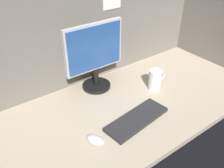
% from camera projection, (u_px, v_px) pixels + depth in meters
% --- Properties ---
extents(ground_plane, '(1.80, 0.80, 0.03)m').
position_uv_depth(ground_plane, '(125.00, 105.00, 1.42)').
color(ground_plane, tan).
extents(cubicle_wall_back, '(1.80, 0.06, 0.69)m').
position_uv_depth(cubicle_wall_back, '(88.00, 28.00, 1.47)').
color(cubicle_wall_back, slate).
rests_on(cubicle_wall_back, ground_plane).
extents(monitor, '(0.38, 0.18, 0.42)m').
position_uv_depth(monitor, '(95.00, 55.00, 1.43)').
color(monitor, black).
rests_on(monitor, ground_plane).
extents(keyboard, '(0.38, 0.18, 0.02)m').
position_uv_depth(keyboard, '(137.00, 119.00, 1.28)').
color(keyboard, '#262628').
rests_on(keyboard, ground_plane).
extents(mouse, '(0.09, 0.11, 0.03)m').
position_uv_depth(mouse, '(96.00, 140.00, 1.14)').
color(mouse, silver).
rests_on(mouse, ground_plane).
extents(mug_ceramic_white, '(0.12, 0.08, 0.13)m').
position_uv_depth(mug_ceramic_white, '(155.00, 79.00, 1.51)').
color(mug_ceramic_white, white).
rests_on(mug_ceramic_white, ground_plane).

